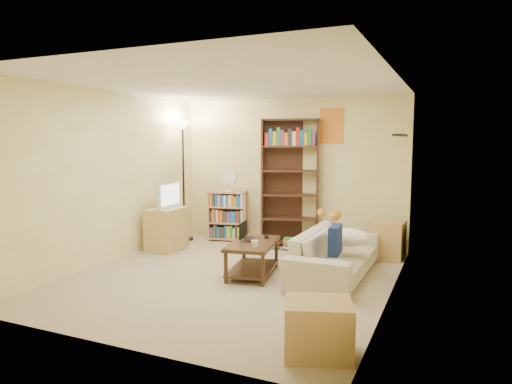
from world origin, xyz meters
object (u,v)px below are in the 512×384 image
(short_bookshelf, at_px, (228,216))
(floor_lamp, at_px, (183,145))
(tv_stand, at_px, (167,229))
(television, at_px, (166,196))
(laptop, at_px, (254,239))
(desk_fan, at_px, (229,179))
(tabby_cat, at_px, (333,215))
(coffee_table, at_px, (253,253))
(side_table, at_px, (387,239))
(mug, at_px, (255,244))
(end_cabinet, at_px, (318,328))
(tall_bookshelf, at_px, (290,179))
(sofa, at_px, (336,253))

(short_bookshelf, xyz_separation_m, floor_lamp, (-0.74, -0.28, 1.26))
(short_bookshelf, bearing_deg, tv_stand, -132.61)
(television, distance_m, short_bookshelf, 1.28)
(laptop, distance_m, desk_fan, 2.08)
(tabby_cat, xyz_separation_m, television, (-2.62, -0.52, 0.22))
(coffee_table, distance_m, side_table, 2.23)
(television, height_order, short_bookshelf, television)
(mug, xyz_separation_m, desk_fan, (-1.38, 2.00, 0.63))
(tv_stand, distance_m, end_cabinet, 4.19)
(tall_bookshelf, bearing_deg, desk_fan, 169.47)
(sofa, height_order, desk_fan, desk_fan)
(tall_bookshelf, relative_size, end_cabinet, 3.90)
(sofa, distance_m, short_bookshelf, 2.64)
(tv_stand, bearing_deg, coffee_table, -23.18)
(end_cabinet, bearing_deg, television, 141.91)
(sofa, xyz_separation_m, desk_fan, (-2.24, 1.27, 0.82))
(television, relative_size, tall_bookshelf, 0.33)
(tv_stand, height_order, television, television)
(tabby_cat, relative_size, television, 0.65)
(tabby_cat, relative_size, tv_stand, 0.68)
(laptop, relative_size, tv_stand, 0.51)
(tabby_cat, height_order, tall_bookshelf, tall_bookshelf)
(sofa, bearing_deg, tabby_cat, 18.61)
(television, height_order, floor_lamp, floor_lamp)
(laptop, xyz_separation_m, tall_bookshelf, (-0.11, 1.74, 0.67))
(laptop, relative_size, tall_bookshelf, 0.16)
(sofa, distance_m, side_table, 1.29)
(tv_stand, bearing_deg, sofa, -7.41)
(tabby_cat, distance_m, mug, 1.64)
(short_bookshelf, xyz_separation_m, desk_fan, (0.05, -0.04, 0.67))
(television, distance_m, desk_fan, 1.21)
(sofa, bearing_deg, short_bookshelf, 60.86)
(sofa, xyz_separation_m, side_table, (0.49, 1.19, -0.01))
(floor_lamp, bearing_deg, television, -78.66)
(tabby_cat, height_order, coffee_table, tabby_cat)
(laptop, distance_m, short_bookshelf, 2.04)
(sofa, distance_m, desk_fan, 2.70)
(desk_fan, height_order, end_cabinet, desk_fan)
(tall_bookshelf, bearing_deg, television, -164.63)
(television, bearing_deg, mug, -118.37)
(tv_stand, bearing_deg, laptop, -19.88)
(tv_stand, relative_size, tall_bookshelf, 0.32)
(tabby_cat, distance_m, short_bookshelf, 2.12)
(tv_stand, relative_size, television, 0.96)
(coffee_table, bearing_deg, laptop, 99.11)
(sofa, height_order, coffee_table, sofa)
(sofa, bearing_deg, coffee_table, 114.78)
(side_table, bearing_deg, tv_stand, -164.63)
(sofa, xyz_separation_m, tv_stand, (-2.87, 0.27, 0.05))
(mug, xyz_separation_m, television, (-2.02, 1.00, 0.40))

